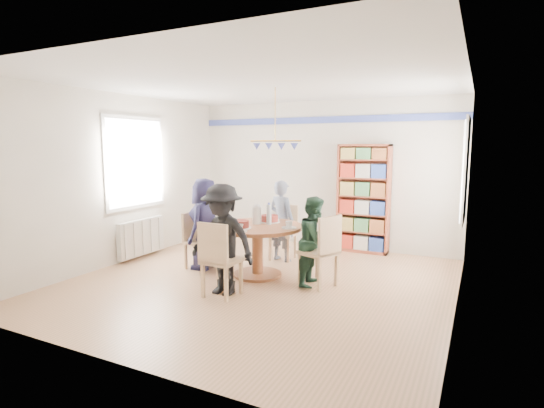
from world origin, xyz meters
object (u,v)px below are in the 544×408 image
Objects in this scene: radiator at (141,237)px; chair_right at (323,248)px; chair_left at (196,237)px; person_far at (282,221)px; chair_near at (218,256)px; bookshelf at (363,200)px; person_left at (205,224)px; dining_table at (257,238)px; chair_far at (285,229)px; person_right at (315,241)px; person_near at (222,240)px.

radiator is 1.03× the size of chair_right.
person_far is at bearing 42.18° from chair_left.
chair_near is at bearing -24.90° from radiator.
person_far is 0.70× the size of bookshelf.
dining_table is at bearing 85.87° from person_left.
chair_far is at bearing 91.18° from chair_near.
chair_far is at bearing 41.05° from person_right.
dining_table is 0.93× the size of person_left.
chair_far is at bearing 134.06° from chair_right.
chair_left is at bearing -133.38° from chair_far.
person_near is 0.74× the size of bookshelf.
person_far is (-1.06, 0.97, 0.13)m from chair_right.
person_left is at bearing 178.77° from chair_right.
chair_near is 0.72× the size of person_far.
chair_right is at bearing 83.53° from person_left.
chair_far is (2.19, 1.02, 0.14)m from radiator.
person_near is at bearing -89.45° from chair_far.
radiator is 3.28m from chair_right.
radiator is at bearing -147.92° from bookshelf.
chair_right is 0.51× the size of bookshelf.
person_left is 0.73× the size of bookshelf.
person_right is (0.94, -1.06, 0.11)m from chair_far.
chair_left is 0.28m from person_left.
chair_far is 0.64× the size of person_left.
person_left is 1.05× the size of person_far.
chair_right is 1.34m from person_near.
person_right reaches higher than chair_near.
person_right is at bearing 158.15° from chair_right.
chair_right is at bearing -112.43° from person_right.
chair_right is (1.02, -0.06, -0.02)m from dining_table.
chair_left is (-1.07, -0.03, -0.08)m from dining_table.
radiator is at bearing 177.15° from chair_left.
person_right reaches higher than chair_left.
person_left is at bearing -132.40° from bookshelf.
person_right reaches higher than dining_table.
radiator is at bearing 160.89° from person_near.
chair_right is 1.02× the size of chair_near.
person_right is at bearing -0.26° from dining_table.
chair_near is at bearing 36.70° from person_left.
chair_far is at bearing 93.55° from person_near.
person_far is at bearing 90.87° from chair_near.
bookshelf reaches higher than person_far.
person_far is (1.03, 0.94, 0.19)m from chair_left.
dining_table is at bearing -0.80° from radiator.
chair_far is at bearing -69.97° from person_far.
chair_left is 1.96m from person_right.
chair_near is 1.92m from person_far.
person_far is (0.01, -0.14, 0.17)m from chair_far.
dining_table is 0.68× the size of bookshelf.
dining_table is 1.03m from chair_right.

